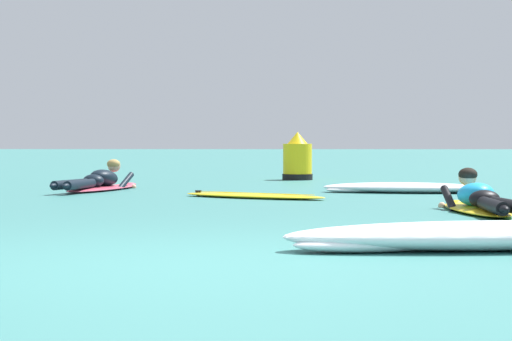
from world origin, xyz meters
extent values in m
plane|color=#387A75|center=(0.00, 10.00, 0.00)|extent=(120.00, 120.00, 0.00)
ellipsoid|color=yellow|center=(2.85, 4.39, 0.04)|extent=(0.65, 2.10, 0.07)
ellipsoid|color=yellow|center=(2.80, 5.38, 0.05)|extent=(0.20, 0.21, 0.06)
ellipsoid|color=#1E9EDB|center=(2.85, 4.44, 0.20)|extent=(0.43, 0.64, 0.34)
ellipsoid|color=black|center=(2.87, 4.08, 0.17)|extent=(0.35, 0.30, 0.20)
cylinder|color=black|center=(2.82, 3.47, 0.14)|extent=(0.15, 0.90, 0.14)
ellipsoid|color=black|center=(2.82, 3.02, 0.14)|extent=(0.11, 0.23, 0.08)
cylinder|color=black|center=(2.98, 3.48, 0.14)|extent=(0.24, 0.91, 0.14)
cylinder|color=black|center=(2.61, 4.77, 0.12)|extent=(0.12, 0.55, 0.32)
sphere|color=tan|center=(2.59, 5.13, 0.02)|extent=(0.09, 0.09, 0.09)
cylinder|color=black|center=(3.05, 4.78, 0.12)|extent=(0.12, 0.55, 0.32)
sphere|color=tan|center=(3.04, 5.12, 0.02)|extent=(0.09, 0.09, 0.09)
sphere|color=tan|center=(2.83, 4.81, 0.38)|extent=(0.21, 0.21, 0.21)
ellipsoid|color=black|center=(2.83, 4.79, 0.41)|extent=(0.23, 0.21, 0.16)
ellipsoid|color=#E54C66|center=(-2.20, 8.80, 0.04)|extent=(1.12, 2.31, 0.07)
ellipsoid|color=#E54C66|center=(-1.92, 9.83, 0.05)|extent=(0.24, 0.25, 0.06)
ellipsoid|color=black|center=(-2.19, 8.85, 0.20)|extent=(0.55, 0.73, 0.34)
ellipsoid|color=black|center=(-2.29, 8.48, 0.17)|extent=(0.40, 0.36, 0.20)
cylinder|color=black|center=(-2.52, 7.91, 0.14)|extent=(0.43, 0.91, 0.14)
ellipsoid|color=black|center=(-2.67, 7.48, 0.14)|extent=(0.15, 0.24, 0.08)
cylinder|color=black|center=(-2.37, 7.87, 0.14)|extent=(0.32, 0.93, 0.14)
ellipsoid|color=black|center=(-2.47, 7.42, 0.14)|extent=(0.15, 0.24, 0.08)
cylinder|color=black|center=(-2.31, 9.25, 0.12)|extent=(0.23, 0.54, 0.31)
sphere|color=tan|center=(-2.21, 9.59, 0.02)|extent=(0.09, 0.09, 0.09)
cylinder|color=black|center=(-1.89, 9.12, 0.12)|extent=(0.23, 0.54, 0.31)
sphere|color=tan|center=(-1.80, 9.44, 0.02)|extent=(0.09, 0.09, 0.09)
sphere|color=tan|center=(-2.09, 9.21, 0.38)|extent=(0.21, 0.21, 0.21)
ellipsoid|color=#AD894C|center=(-2.09, 9.20, 0.41)|extent=(0.26, 0.25, 0.16)
ellipsoid|color=yellow|center=(0.28, 6.86, 0.04)|extent=(2.18, 1.46, 0.07)
cube|color=yellow|center=(0.28, 6.86, 0.07)|extent=(1.66, 0.88, 0.01)
cone|color=black|center=(-0.53, 7.28, 0.01)|extent=(0.13, 0.13, 0.16)
ellipsoid|color=white|center=(2.54, 8.21, 0.08)|extent=(2.53, 1.00, 0.16)
ellipsoid|color=white|center=(3.16, 8.22, 0.06)|extent=(0.89, 0.35, 0.11)
ellipsoid|color=white|center=(1.80, 8.24, 0.04)|extent=(0.89, 0.36, 0.09)
ellipsoid|color=white|center=(2.21, 0.83, 0.11)|extent=(3.19, 1.02, 0.21)
ellipsoid|color=white|center=(1.28, 0.66, 0.06)|extent=(1.17, 0.52, 0.12)
cylinder|color=yellow|center=(1.01, 12.73, 0.36)|extent=(0.58, 0.58, 0.73)
cone|color=yellow|center=(1.01, 12.73, 0.85)|extent=(0.41, 0.41, 0.24)
cylinder|color=black|center=(1.01, 12.73, 0.06)|extent=(0.61, 0.61, 0.12)
camera|label=1|loc=(0.62, -6.14, 0.82)|focal=65.63mm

